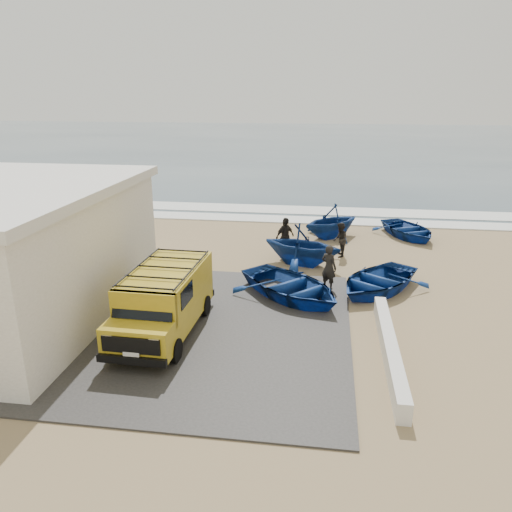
{
  "coord_description": "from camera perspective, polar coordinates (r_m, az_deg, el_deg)",
  "views": [
    {
      "loc": [
        3.1,
        -15.57,
        7.0
      ],
      "look_at": [
        0.62,
        1.72,
        1.2
      ],
      "focal_mm": 35.0,
      "sensor_mm": 36.0,
      "label": 1
    }
  ],
  "objects": [
    {
      "name": "boat_near_left",
      "position": [
        17.65,
        4.04,
        -3.46
      ],
      "size": [
        5.28,
        5.23,
        0.9
      ],
      "primitive_type": "imported",
      "rotation": [
        0.0,
        0.0,
        0.81
      ],
      "color": "navy",
      "rests_on": "ground"
    },
    {
      "name": "boat_near_right",
      "position": [
        18.75,
        13.65,
        -2.72
      ],
      "size": [
        4.68,
        4.96,
        0.84
      ],
      "primitive_type": "imported",
      "rotation": [
        0.0,
        0.0,
        -0.62
      ],
      "color": "navy",
      "rests_on": "ground"
    },
    {
      "name": "van",
      "position": [
        15.19,
        -10.46,
        -4.82
      ],
      "size": [
        2.05,
        4.82,
        2.04
      ],
      "rotation": [
        0.0,
        0.0,
        -0.03
      ],
      "color": "gold",
      "rests_on": "ground"
    },
    {
      "name": "fisherman_front",
      "position": [
        18.44,
        8.32,
        -1.3
      ],
      "size": [
        0.74,
        0.69,
        1.71
      ],
      "primitive_type": "imported",
      "rotation": [
        0.0,
        0.0,
        2.55
      ],
      "color": "black",
      "rests_on": "ground"
    },
    {
      "name": "surf_wash",
      "position": [
        31.02,
        2.23,
        5.36
      ],
      "size": [
        180.0,
        2.2,
        0.04
      ],
      "primitive_type": "cube",
      "color": "white",
      "rests_on": "ground"
    },
    {
      "name": "surf_line",
      "position": [
        28.61,
        1.7,
        4.26
      ],
      "size": [
        180.0,
        1.6,
        0.06
      ],
      "primitive_type": "cube",
      "color": "white",
      "rests_on": "ground"
    },
    {
      "name": "slab",
      "position": [
        16.09,
        -11.29,
        -7.71
      ],
      "size": [
        12.0,
        10.0,
        0.05
      ],
      "primitive_type": "cube",
      "color": "#383633",
      "rests_on": "ground"
    },
    {
      "name": "ocean",
      "position": [
        71.98,
        5.8,
        12.71
      ],
      "size": [
        180.0,
        88.0,
        0.01
      ],
      "primitive_type": "cube",
      "color": "#385166",
      "rests_on": "ground"
    },
    {
      "name": "ground",
      "position": [
        17.35,
        -2.84,
        -5.45
      ],
      "size": [
        160.0,
        160.0,
        0.0
      ],
      "primitive_type": "plane",
      "color": "#998059"
    },
    {
      "name": "boat_far_left",
      "position": [
        25.09,
        8.6,
        3.98
      ],
      "size": [
        4.27,
        4.23,
        1.7
      ],
      "primitive_type": "imported",
      "rotation": [
        0.0,
        0.0,
        -0.84
      ],
      "color": "navy",
      "rests_on": "ground"
    },
    {
      "name": "boat_far_right",
      "position": [
        26.14,
        17.0,
        2.91
      ],
      "size": [
        3.98,
        4.53,
        0.78
      ],
      "primitive_type": "imported",
      "rotation": [
        0.0,
        0.0,
        0.42
      ],
      "color": "navy",
      "rests_on": "ground"
    },
    {
      "name": "parapet",
      "position": [
        14.38,
        15.01,
        -10.2
      ],
      "size": [
        0.35,
        6.0,
        0.55
      ],
      "primitive_type": "cube",
      "color": "silver",
      "rests_on": "ground"
    },
    {
      "name": "boat_mid_left",
      "position": [
        20.95,
        5.29,
        1.31
      ],
      "size": [
        4.1,
        3.81,
        1.76
      ],
      "primitive_type": "imported",
      "rotation": [
        0.0,
        0.0,
        1.24
      ],
      "color": "navy",
      "rests_on": "ground"
    },
    {
      "name": "fisherman_middle",
      "position": [
        22.24,
        9.59,
        1.83
      ],
      "size": [
        0.58,
        0.75,
        1.53
      ],
      "primitive_type": "imported",
      "rotation": [
        0.0,
        0.0,
        -1.58
      ],
      "color": "black",
      "rests_on": "ground"
    },
    {
      "name": "fisherman_back",
      "position": [
        22.04,
        3.33,
        2.19
      ],
      "size": [
        1.0,
        1.03,
        1.74
      ],
      "primitive_type": "imported",
      "rotation": [
        0.0,
        0.0,
        0.82
      ],
      "color": "black",
      "rests_on": "ground"
    }
  ]
}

